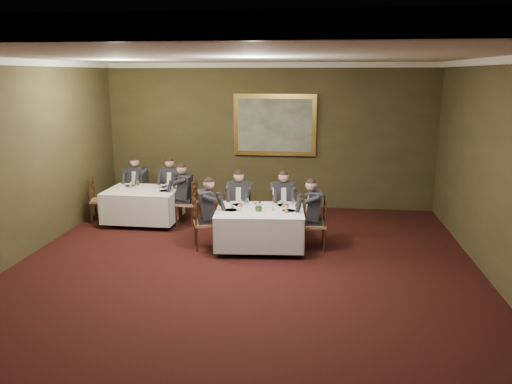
% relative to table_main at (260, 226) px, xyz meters
% --- Properties ---
extents(ground, '(10.00, 10.00, 0.00)m').
position_rel_table_main_xyz_m(ground, '(-0.15, -1.85, -0.45)').
color(ground, black).
rests_on(ground, ground).
extents(ceiling, '(8.00, 10.00, 0.10)m').
position_rel_table_main_xyz_m(ceiling, '(-0.15, -1.85, 3.05)').
color(ceiling, silver).
rests_on(ceiling, back_wall).
extents(back_wall, '(8.00, 0.10, 3.50)m').
position_rel_table_main_xyz_m(back_wall, '(-0.15, 3.15, 1.30)').
color(back_wall, '#35321A').
rests_on(back_wall, ground).
extents(front_wall, '(8.00, 0.10, 3.50)m').
position_rel_table_main_xyz_m(front_wall, '(-0.15, -6.85, 1.30)').
color(front_wall, '#35321A').
rests_on(front_wall, ground).
extents(crown_molding, '(8.00, 10.00, 0.12)m').
position_rel_table_main_xyz_m(crown_molding, '(-0.15, -1.85, 2.99)').
color(crown_molding, white).
rests_on(crown_molding, back_wall).
extents(table_main, '(1.75, 1.39, 0.67)m').
position_rel_table_main_xyz_m(table_main, '(0.00, 0.00, 0.00)').
color(table_main, black).
rests_on(table_main, ground).
extents(table_second, '(1.59, 1.22, 0.67)m').
position_rel_table_main_xyz_m(table_second, '(-2.75, 1.32, -0.00)').
color(table_second, black).
rests_on(table_second, ground).
extents(chair_main_backleft, '(0.44, 0.42, 1.00)m').
position_rel_table_main_xyz_m(chair_main_backleft, '(-0.51, 0.81, -0.17)').
color(chair_main_backleft, '#8E6A48').
rests_on(chair_main_backleft, ground).
extents(diner_main_backleft, '(0.42, 0.48, 1.35)m').
position_rel_table_main_xyz_m(diner_main_backleft, '(-0.51, 0.79, 0.06)').
color(diner_main_backleft, black).
rests_on(diner_main_backleft, chair_main_backleft).
extents(chair_main_backright, '(0.51, 0.49, 1.00)m').
position_rel_table_main_xyz_m(chair_main_backright, '(0.37, 0.88, -0.17)').
color(chair_main_backright, '#8E6A48').
rests_on(chair_main_backright, ground).
extents(diner_main_backright, '(0.48, 0.54, 1.35)m').
position_rel_table_main_xyz_m(diner_main_backright, '(0.37, 0.87, 0.06)').
color(diner_main_backright, black).
rests_on(diner_main_backright, chair_main_backright).
extents(chair_main_endleft, '(0.54, 0.55, 1.00)m').
position_rel_table_main_xyz_m(chair_main_endleft, '(-1.04, -0.09, -0.17)').
color(chair_main_endleft, '#8E6A48').
rests_on(chair_main_endleft, ground).
extents(diner_main_endleft, '(0.58, 0.53, 1.35)m').
position_rel_table_main_xyz_m(diner_main_endleft, '(-1.03, -0.09, 0.06)').
color(diner_main_endleft, black).
rests_on(diner_main_endleft, chair_main_endleft).
extents(chair_main_endright, '(0.44, 0.46, 1.00)m').
position_rel_table_main_xyz_m(chair_main_endright, '(1.04, 0.09, -0.17)').
color(chair_main_endright, '#8E6A48').
rests_on(chair_main_endright, ground).
extents(diner_main_endright, '(0.50, 0.43, 1.35)m').
position_rel_table_main_xyz_m(diner_main_endright, '(1.03, 0.09, 0.06)').
color(diner_main_endright, black).
rests_on(diner_main_endright, chair_main_endright).
extents(chair_sec_backleft, '(0.51, 0.49, 1.00)m').
position_rel_table_main_xyz_m(chair_sec_backleft, '(-3.16, 2.14, -0.17)').
color(chair_sec_backleft, '#8E6A48').
rests_on(chair_sec_backleft, ground).
extents(diner_sec_backleft, '(0.48, 0.55, 1.35)m').
position_rel_table_main_xyz_m(diner_sec_backleft, '(-3.16, 2.12, 0.06)').
color(diner_sec_backleft, black).
rests_on(diner_sec_backleft, chair_sec_backleft).
extents(chair_sec_backright, '(0.50, 0.48, 1.00)m').
position_rel_table_main_xyz_m(chair_sec_backright, '(-2.32, 2.13, -0.17)').
color(chair_sec_backright, '#8E6A48').
rests_on(chair_sec_backright, ground).
extents(diner_sec_backright, '(0.47, 0.53, 1.35)m').
position_rel_table_main_xyz_m(diner_sec_backright, '(-2.32, 2.11, 0.06)').
color(diner_sec_backright, black).
rests_on(diner_sec_backright, chair_sec_backright).
extents(chair_sec_endright, '(0.43, 0.45, 1.00)m').
position_rel_table_main_xyz_m(chair_sec_endright, '(-1.76, 1.31, -0.17)').
color(chair_sec_endright, '#8E6A48').
rests_on(chair_sec_endright, ground).
extents(diner_sec_endright, '(0.49, 0.43, 1.35)m').
position_rel_table_main_xyz_m(diner_sec_endright, '(-1.77, 1.31, 0.06)').
color(diner_sec_endright, black).
rests_on(diner_sec_endright, chair_sec_endright).
extents(chair_sec_endleft, '(0.50, 0.51, 1.00)m').
position_rel_table_main_xyz_m(chair_sec_endleft, '(-3.75, 1.33, -0.17)').
color(chair_sec_endleft, '#8E6A48').
rests_on(chair_sec_endleft, ground).
extents(centerpiece, '(0.27, 0.25, 0.23)m').
position_rel_table_main_xyz_m(centerpiece, '(0.00, -0.11, 0.43)').
color(centerpiece, '#2D5926').
rests_on(centerpiece, table_main).
extents(candlestick, '(0.06, 0.06, 0.44)m').
position_rel_table_main_xyz_m(candlestick, '(0.25, -0.01, 0.48)').
color(candlestick, '#C08A3A').
rests_on(candlestick, table_main).
extents(place_setting_table_main, '(0.33, 0.31, 0.14)m').
position_rel_table_main_xyz_m(place_setting_table_main, '(-0.42, 0.33, 0.35)').
color(place_setting_table_main, white).
rests_on(place_setting_table_main, table_main).
extents(place_setting_table_second, '(0.33, 0.31, 0.14)m').
position_rel_table_main_xyz_m(place_setting_table_second, '(-3.12, 1.68, 0.35)').
color(place_setting_table_second, white).
rests_on(place_setting_table_second, table_second).
extents(painting, '(1.99, 0.09, 1.48)m').
position_rel_table_main_xyz_m(painting, '(0.00, 3.08, 1.59)').
color(painting, '#EAC155').
rests_on(painting, back_wall).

